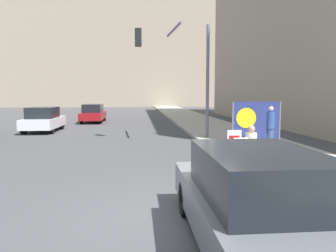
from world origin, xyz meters
TOP-DOWN VIEW (x-y plane):
  - ground_plane at (0.00, 0.00)m, footprint 160.00×160.00m
  - sidewalk_curb at (4.21, 15.00)m, footprint 4.21×90.00m
  - building_backdrop_far at (-2.00, 60.87)m, footprint 52.00×12.00m
  - seated_protester at (2.53, 3.43)m, footprint 0.94×0.77m
  - jogger_on_sidewalk at (4.33, 6.39)m, footprint 0.34×0.34m
  - protest_banner at (3.74, 6.34)m, footprint 1.93×0.06m
  - traffic_light_pole at (1.36, 10.28)m, footprint 3.68×3.45m
  - parked_car_curbside at (0.93, -1.30)m, footprint 1.81×4.67m
  - car_on_road_nearest at (-6.68, 15.17)m, footprint 1.81×4.19m
  - car_on_road_midblock at (-4.53, 21.92)m, footprint 1.72×4.65m

SIDE VIEW (x-z plane):
  - ground_plane at x=0.00m, z-range 0.00..0.00m
  - sidewalk_curb at x=4.21m, z-range 0.00..0.17m
  - car_on_road_midblock at x=-4.53m, z-range -0.01..1.51m
  - parked_car_curbside at x=0.93m, z-range -0.01..1.52m
  - car_on_road_nearest at x=-6.68m, z-range -0.01..1.53m
  - seated_protester at x=2.53m, z-range 0.22..1.46m
  - jogger_on_sidewalk at x=4.33m, z-range 0.19..1.89m
  - protest_banner at x=3.74m, z-range 0.22..2.09m
  - traffic_light_pole at x=1.36m, z-range 1.19..6.77m
  - building_backdrop_far at x=-2.00m, z-range 0.00..27.36m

